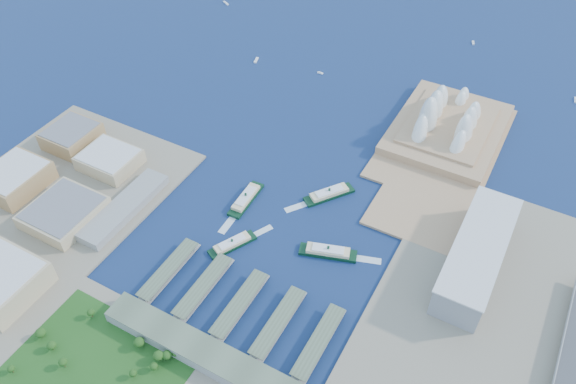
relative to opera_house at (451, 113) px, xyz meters
The scene contains 18 objects.
ground 300.75m from the opera_house, 110.56° to the right, with size 3000.00×3000.00×0.00m, color #0D193F.
west_land 524.58m from the opera_house, 132.68° to the right, with size 220.00×390.00×3.00m, color gray.
peninsula 36.56m from the opera_house, 82.87° to the right, with size 135.00×220.00×3.00m, color tan.
opera_house is the anchor object (origin of this frame).
toaster_building 219.62m from the opera_house, 65.77° to the right, with size 45.00×155.00×35.00m, color gray.
west_buildings 498.76m from the opera_house, 135.41° to the right, with size 200.00×280.00×27.00m, color #A07D50, non-canonical shape.
ferry_wharves 367.50m from the opera_house, 104.38° to the right, with size 184.00×90.00×9.30m, color #525F48, non-canonical shape.
terminal_building 425.27m from the opera_house, 102.24° to the right, with size 200.00×28.00×12.00m, color gray.
park 498.56m from the opera_house, 109.34° to the right, with size 150.00×110.00×16.00m, color #194714, non-canonical shape.
ferry_a 282.46m from the opera_house, 125.24° to the right, with size 15.20×59.72×11.29m, color black, non-canonical shape.
ferry_b 197.23m from the opera_house, 115.11° to the right, with size 15.29×60.06×11.36m, color black, non-canonical shape.
ferry_c 326.07m from the opera_house, 115.38° to the right, with size 13.53×53.15×10.05m, color black, non-canonical shape.
ferry_d 260.24m from the opera_house, 100.35° to the right, with size 15.23×59.84×11.32m, color black, non-canonical shape.
boat_a 311.10m from the opera_house, behind, with size 3.81×15.25×2.94m, color white, non-canonical shape.
boat_b 214.48m from the opera_house, 166.89° to the left, with size 3.13×8.95×2.42m, color white, non-canonical shape.
boat_c 209.92m from the opera_house, 49.53° to the left, with size 3.82×13.10×2.95m, color white, non-canonical shape.
boat_d 484.84m from the opera_house, 159.51° to the left, with size 3.44×15.73×2.66m, color white, non-canonical shape.
boat_e 248.14m from the opera_house, 97.74° to the left, with size 3.48×10.94×2.69m, color white, non-canonical shape.
Camera 1 is at (201.86, -320.21, 453.65)m, focal length 35.00 mm.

